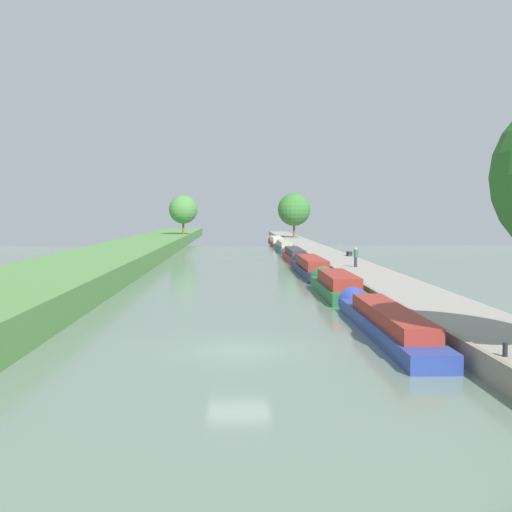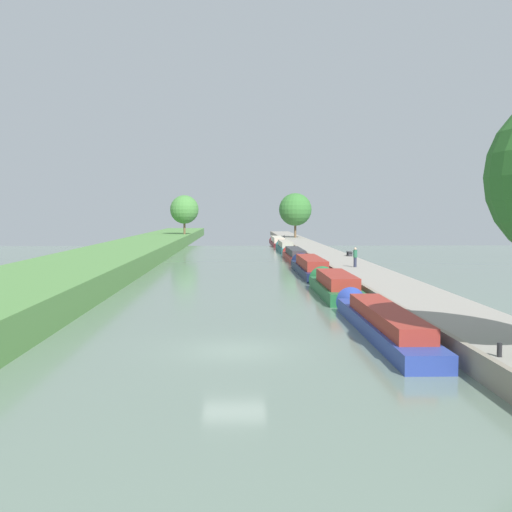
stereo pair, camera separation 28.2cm
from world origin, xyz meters
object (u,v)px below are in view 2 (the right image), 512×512
at_px(narrowboat_blue, 380,321).
at_px(narrowboat_green, 334,285).
at_px(narrowboat_red, 294,255).
at_px(narrowboat_navy, 309,266).
at_px(park_bench, 349,253).
at_px(mooring_bollard_far, 284,237).
at_px(narrowboat_maroon, 277,241).
at_px(narrowboat_teal, 285,247).
at_px(mooring_bollard_near, 499,350).
at_px(person_walking, 355,257).

xyz_separation_m(narrowboat_blue, narrowboat_green, (-0.08, 13.66, 0.07)).
bearing_deg(narrowboat_green, narrowboat_red, 89.82).
relative_size(narrowboat_navy, park_bench, 10.42).
height_order(mooring_bollard_far, park_bench, park_bench).
distance_m(narrowboat_red, narrowboat_maroon, 33.84).
relative_size(narrowboat_teal, mooring_bollard_near, 32.99).
bearing_deg(narrowboat_maroon, mooring_bollard_far, 77.26).
height_order(narrowboat_blue, narrowboat_teal, narrowboat_teal).
xyz_separation_m(person_walking, mooring_bollard_far, (-1.52, 62.09, -0.65)).
height_order(narrowboat_maroon, mooring_bollard_far, narrowboat_maroon).
bearing_deg(narrowboat_teal, mooring_bollard_far, 86.01).
distance_m(narrowboat_green, mooring_bollard_near, 22.47).
bearing_deg(mooring_bollard_near, mooring_bollard_far, 90.00).
bearing_deg(narrowboat_teal, narrowboat_maroon, 90.21).
xyz_separation_m(narrowboat_red, narrowboat_teal, (0.11, 16.88, 0.04)).
height_order(person_walking, mooring_bollard_far, person_walking).
relative_size(narrowboat_blue, mooring_bollard_far, 34.25).
relative_size(narrowboat_green, narrowboat_maroon, 0.71).
bearing_deg(narrowboat_green, park_bench, 77.67).
height_order(narrowboat_green, person_walking, person_walking).
bearing_deg(mooring_bollard_far, person_walking, -88.60).
height_order(narrowboat_blue, narrowboat_green, narrowboat_green).
height_order(narrowboat_navy, park_bench, narrowboat_navy).
height_order(narrowboat_green, mooring_bollard_far, narrowboat_green).
bearing_deg(person_walking, narrowboat_teal, 95.00).
bearing_deg(narrowboat_blue, narrowboat_red, 89.97).
relative_size(narrowboat_blue, narrowboat_navy, 0.99).
bearing_deg(person_walking, mooring_bollard_near, -92.61).
height_order(person_walking, park_bench, person_walking).
height_order(narrowboat_navy, person_walking, person_walking).
bearing_deg(narrowboat_maroon, narrowboat_blue, -90.05).
relative_size(narrowboat_red, narrowboat_teal, 1.04).
bearing_deg(mooring_bollard_near, park_bench, 85.81).
bearing_deg(narrowboat_green, narrowboat_maroon, 89.87).
relative_size(narrowboat_navy, person_walking, 9.42).
distance_m(narrowboat_red, mooring_bollard_near, 53.68).
distance_m(narrowboat_navy, park_bench, 11.22).
bearing_deg(narrowboat_red, narrowboat_navy, -90.28).
bearing_deg(narrowboat_maroon, narrowboat_green, -90.13).
xyz_separation_m(narrowboat_blue, mooring_bollard_near, (1.87, -8.72, 0.56)).
height_order(narrowboat_teal, park_bench, narrowboat_teal).
bearing_deg(narrowboat_red, park_bench, -51.32).
height_order(narrowboat_red, person_walking, person_walking).
height_order(narrowboat_blue, person_walking, person_walking).
height_order(narrowboat_green, narrowboat_navy, narrowboat_green).
xyz_separation_m(narrowboat_green, narrowboat_red, (0.10, 31.26, -0.05)).
bearing_deg(narrowboat_maroon, mooring_bollard_near, -88.82).
bearing_deg(person_walking, narrowboat_red, 99.43).
bearing_deg(mooring_bollard_near, person_walking, 87.39).
xyz_separation_m(mooring_bollard_near, park_bench, (3.44, 47.03, 0.12)).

